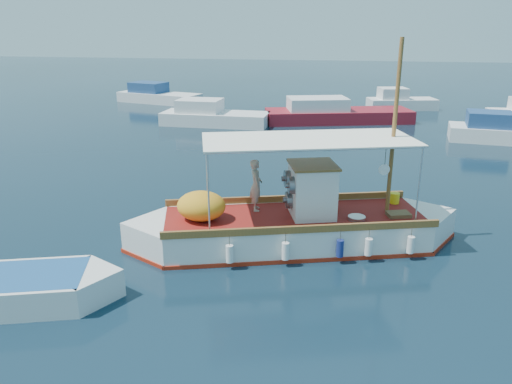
# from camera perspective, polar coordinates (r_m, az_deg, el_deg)

# --- Properties ---
(ground) EXTENTS (160.00, 160.00, 0.00)m
(ground) POSITION_cam_1_polar(r_m,az_deg,el_deg) (14.26, 1.70, -6.61)
(ground) COLOR black
(ground) RESTS_ON ground
(fishing_caique) EXTENTS (9.34, 4.65, 5.96)m
(fishing_caique) POSITION_cam_1_polar(r_m,az_deg,el_deg) (14.45, 4.16, -4.05)
(fishing_caique) COLOR white
(fishing_caique) RESTS_ON ground
(bg_boat_nw) EXTENTS (6.77, 2.53, 1.80)m
(bg_boat_nw) POSITION_cam_1_polar(r_m,az_deg,el_deg) (32.14, -5.04, 8.52)
(bg_boat_nw) COLOR silver
(bg_boat_nw) RESTS_ON ground
(bg_boat_n) EXTENTS (9.80, 5.21, 1.80)m
(bg_boat_n) POSITION_cam_1_polar(r_m,az_deg,el_deg) (33.37, 8.89, 8.75)
(bg_boat_n) COLOR maroon
(bg_boat_n) RESTS_ON ground
(bg_boat_ne) EXTENTS (5.89, 2.84, 1.80)m
(bg_boat_ne) POSITION_cam_1_polar(r_m,az_deg,el_deg) (30.38, 26.20, 6.11)
(bg_boat_ne) COLOR silver
(bg_boat_ne) RESTS_ON ground
(bg_boat_far_w) EXTENTS (7.32, 4.07, 1.80)m
(bg_boat_far_w) POSITION_cam_1_polar(r_m,az_deg,el_deg) (42.29, -11.24, 10.66)
(bg_boat_far_w) COLOR silver
(bg_boat_far_w) RESTS_ON ground
(bg_boat_far_n) EXTENTS (5.30, 3.11, 1.80)m
(bg_boat_far_n) POSITION_cam_1_polar(r_m,az_deg,el_deg) (39.61, 16.11, 9.78)
(bg_boat_far_n) COLOR silver
(bg_boat_far_n) RESTS_ON ground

